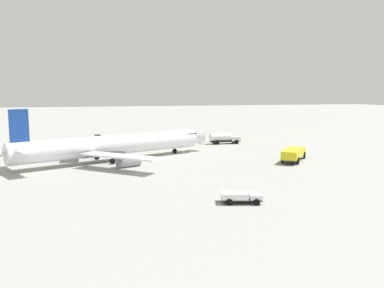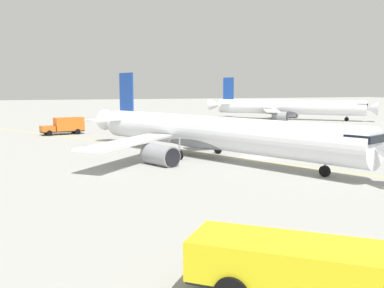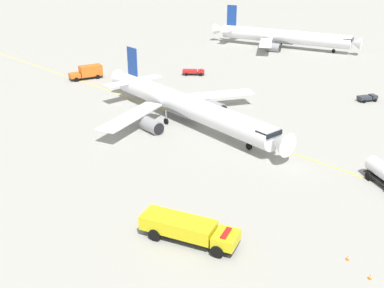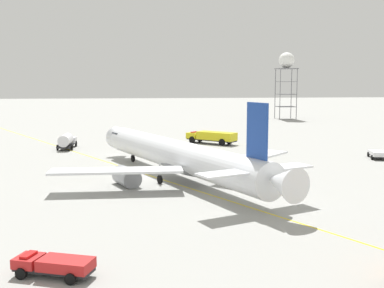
{
  "view_description": "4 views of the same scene",
  "coord_description": "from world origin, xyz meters",
  "px_view_note": "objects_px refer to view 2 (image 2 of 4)",
  "views": [
    {
      "loc": [
        83.83,
        -7.9,
        13.54
      ],
      "look_at": [
        9.23,
        13.8,
        3.31
      ],
      "focal_mm": 36.9,
      "sensor_mm": 36.0,
      "label": 1
    },
    {
      "loc": [
        25.86,
        45.44,
        8.37
      ],
      "look_at": [
        8.54,
        0.54,
        2.14
      ],
      "focal_mm": 39.95,
      "sensor_mm": 36.0,
      "label": 2
    },
    {
      "loc": [
        27.49,
        73.02,
        29.66
      ],
      "look_at": [
        9.23,
        13.8,
        2.67
      ],
      "focal_mm": 43.4,
      "sensor_mm": 36.0,
      "label": 3
    },
    {
      "loc": [
        0.18,
        -63.19,
        12.79
      ],
      "look_at": [
        9.23,
        13.8,
        2.56
      ],
      "focal_mm": 44.63,
      "sensor_mm": 36.0,
      "label": 4
    }
  ],
  "objects_px": {
    "catering_truck_truck": "(65,125)",
    "airliner_main": "(208,134)",
    "airliner_secondary": "(287,108)",
    "fire_tender_truck": "(324,270)",
    "ops_pickup_truck": "(198,128)"
  },
  "relations": [
    {
      "from": "catering_truck_truck",
      "to": "airliner_main",
      "type": "bearing_deg",
      "value": 100.33
    },
    {
      "from": "airliner_secondary",
      "to": "airliner_main",
      "type": "bearing_deg",
      "value": -85.19
    },
    {
      "from": "catering_truck_truck",
      "to": "fire_tender_truck",
      "type": "height_order",
      "value": "catering_truck_truck"
    },
    {
      "from": "fire_tender_truck",
      "to": "airliner_main",
      "type": "bearing_deg",
      "value": 114.95
    },
    {
      "from": "airliner_main",
      "to": "catering_truck_truck",
      "type": "bearing_deg",
      "value": 179.32
    },
    {
      "from": "ops_pickup_truck",
      "to": "airliner_secondary",
      "type": "bearing_deg",
      "value": 53.01
    },
    {
      "from": "airliner_secondary",
      "to": "ops_pickup_truck",
      "type": "xyz_separation_m",
      "value": [
        35.45,
        22.66,
        -2.39
      ]
    },
    {
      "from": "catering_truck_truck",
      "to": "fire_tender_truck",
      "type": "relative_size",
      "value": 0.8
    },
    {
      "from": "airliner_secondary",
      "to": "catering_truck_truck",
      "type": "distance_m",
      "value": 63.05
    },
    {
      "from": "ops_pickup_truck",
      "to": "fire_tender_truck",
      "type": "xyz_separation_m",
      "value": [
        20.99,
        65.13,
        0.74
      ]
    },
    {
      "from": "airliner_main",
      "to": "catering_truck_truck",
      "type": "height_order",
      "value": "airliner_main"
    },
    {
      "from": "airliner_main",
      "to": "fire_tender_truck",
      "type": "relative_size",
      "value": 4.35
    },
    {
      "from": "ops_pickup_truck",
      "to": "catering_truck_truck",
      "type": "relative_size",
      "value": 0.7
    },
    {
      "from": "airliner_secondary",
      "to": "ops_pickup_truck",
      "type": "bearing_deg",
      "value": -101.48
    },
    {
      "from": "ops_pickup_truck",
      "to": "airliner_main",
      "type": "bearing_deg",
      "value": -89.29
    }
  ]
}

